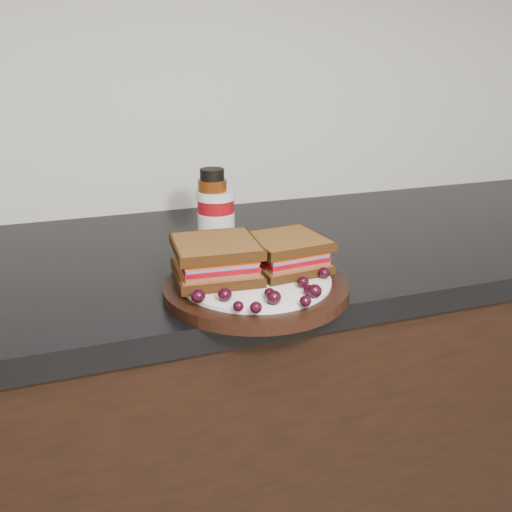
{
  "coord_description": "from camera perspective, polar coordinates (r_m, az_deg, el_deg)",
  "views": [
    {
      "loc": [
        -0.24,
        0.74,
        1.25
      ],
      "look_at": [
        0.03,
        1.48,
        0.96
      ],
      "focal_mm": 40.0,
      "sensor_mm": 36.0,
      "label": 1
    }
  ],
  "objects": [
    {
      "name": "grape_2",
      "position": [
        0.75,
        -1.78,
        -5.03
      ],
      "size": [
        0.01,
        0.01,
        0.01
      ],
      "primitive_type": "ellipsoid",
      "color": "black",
      "rests_on": "plate"
    },
    {
      "name": "sandwich_right",
      "position": [
        0.89,
        3.09,
        0.31
      ],
      "size": [
        0.12,
        0.12,
        0.05
      ],
      "primitive_type": null,
      "rotation": [
        0.0,
        0.0,
        0.1
      ],
      "color": "brown",
      "rests_on": "plate"
    },
    {
      "name": "grape_0",
      "position": [
        0.78,
        -5.82,
        -4.0
      ],
      "size": [
        0.02,
        0.02,
        0.02
      ],
      "primitive_type": "ellipsoid",
      "color": "black",
      "rests_on": "plate"
    },
    {
      "name": "grape_6",
      "position": [
        0.77,
        4.96,
        -4.52
      ],
      "size": [
        0.02,
        0.02,
        0.02
      ],
      "primitive_type": "ellipsoid",
      "color": "black",
      "rests_on": "plate"
    },
    {
      "name": "sandwich_left",
      "position": [
        0.85,
        -4.02,
        -0.33
      ],
      "size": [
        0.13,
        0.13,
        0.06
      ],
      "primitive_type": null,
      "rotation": [
        0.0,
        0.0,
        -0.08
      ],
      "color": "brown",
      "rests_on": "plate"
    },
    {
      "name": "countertop",
      "position": [
        1.06,
        -5.29,
        -0.49
      ],
      "size": [
        3.98,
        0.6,
        0.04
      ],
      "primitive_type": "cube",
      "color": "black",
      "rests_on": "base_cabinets"
    },
    {
      "name": "grape_5",
      "position": [
        0.79,
        1.35,
        -3.72
      ],
      "size": [
        0.02,
        0.02,
        0.01
      ],
      "primitive_type": "ellipsoid",
      "color": "black",
      "rests_on": "plate"
    },
    {
      "name": "grape_13",
      "position": [
        0.91,
        4.47,
        -0.48
      ],
      "size": [
        0.02,
        0.02,
        0.02
      ],
      "primitive_type": "ellipsoid",
      "color": "black",
      "rests_on": "plate"
    },
    {
      "name": "grape_11",
      "position": [
        0.86,
        4.56,
        -1.66
      ],
      "size": [
        0.02,
        0.02,
        0.02
      ],
      "primitive_type": "ellipsoid",
      "color": "black",
      "rests_on": "plate"
    },
    {
      "name": "grape_4",
      "position": [
        0.77,
        1.79,
        -4.15
      ],
      "size": [
        0.02,
        0.02,
        0.02
      ],
      "primitive_type": "ellipsoid",
      "color": "black",
      "rests_on": "plate"
    },
    {
      "name": "grape_8",
      "position": [
        0.8,
        5.32,
        -3.39
      ],
      "size": [
        0.02,
        0.02,
        0.02
      ],
      "primitive_type": "ellipsoid",
      "color": "black",
      "rests_on": "plate"
    },
    {
      "name": "grape_22",
      "position": [
        0.83,
        -3.82,
        -2.5
      ],
      "size": [
        0.02,
        0.02,
        0.01
      ],
      "primitive_type": "ellipsoid",
      "color": "black",
      "rests_on": "plate"
    },
    {
      "name": "base_cabinets",
      "position": [
        1.29,
        -4.62,
        -19.65
      ],
      "size": [
        3.96,
        0.58,
        0.86
      ],
      "primitive_type": "cube",
      "color": "black",
      "rests_on": "ground_plane"
    },
    {
      "name": "condiment_jar",
      "position": [
        1.06,
        -4.0,
        3.78
      ],
      "size": [
        0.08,
        0.08,
        0.11
      ],
      "primitive_type": "cylinder",
      "rotation": [
        0.0,
        0.0,
        -0.13
      ],
      "color": "maroon",
      "rests_on": "countertop"
    },
    {
      "name": "grape_12",
      "position": [
        0.89,
        5.65,
        -0.97
      ],
      "size": [
        0.02,
        0.02,
        0.01
      ],
      "primitive_type": "ellipsoid",
      "color": "black",
      "rests_on": "plate"
    },
    {
      "name": "grape_10",
      "position": [
        0.86,
        6.81,
        -1.67
      ],
      "size": [
        0.02,
        0.02,
        0.02
      ],
      "primitive_type": "ellipsoid",
      "color": "black",
      "rests_on": "plate"
    },
    {
      "name": "grape_9",
      "position": [
        0.82,
        4.71,
        -2.62
      ],
      "size": [
        0.02,
        0.02,
        0.02
      ],
      "primitive_type": "ellipsoid",
      "color": "black",
      "rests_on": "plate"
    },
    {
      "name": "plate",
      "position": [
        0.86,
        0.0,
        -3.19
      ],
      "size": [
        0.28,
        0.28,
        0.02
      ],
      "primitive_type": "cylinder",
      "color": "black",
      "rests_on": "countertop"
    },
    {
      "name": "grape_3",
      "position": [
        0.74,
        -0.01,
        -5.16
      ],
      "size": [
        0.02,
        0.02,
        0.02
      ],
      "primitive_type": "ellipsoid",
      "color": "black",
      "rests_on": "plate"
    },
    {
      "name": "grape_19",
      "position": [
        0.82,
        -4.85,
        -2.73
      ],
      "size": [
        0.02,
        0.02,
        0.02
      ],
      "primitive_type": "ellipsoid",
      "color": "black",
      "rests_on": "plate"
    },
    {
      "name": "grape_7",
      "position": [
        0.79,
        5.88,
        -3.5
      ],
      "size": [
        0.02,
        0.02,
        0.02
      ],
      "primitive_type": "ellipsoid",
      "color": "black",
      "rests_on": "plate"
    },
    {
      "name": "grape_17",
      "position": [
        0.85,
        -4.52,
        -1.7
      ],
      "size": [
        0.02,
        0.02,
        0.02
      ],
      "primitive_type": "ellipsoid",
      "color": "black",
      "rests_on": "plate"
    },
    {
      "name": "grape_21",
      "position": [
        0.85,
        -3.13,
        -1.83
      ],
      "size": [
        0.02,
        0.02,
        0.01
      ],
      "primitive_type": "ellipsoid",
      "color": "black",
      "rests_on": "plate"
    },
    {
      "name": "grape_1",
      "position": [
        0.78,
        -3.13,
        -3.87
      ],
      "size": [
        0.02,
        0.02,
        0.02
      ],
      "primitive_type": "ellipsoid",
      "color": "black",
      "rests_on": "plate"
    },
    {
      "name": "oil_bottle",
      "position": [
        1.05,
        -4.33,
        4.79
      ],
      "size": [
        0.06,
        0.06,
        0.15
      ],
      "primitive_type": "cylinder",
      "rotation": [
        0.0,
        0.0,
        0.2
      ],
      "color": "#4F2007",
      "rests_on": "countertop"
    },
    {
      "name": "grape_20",
      "position": [
        0.87,
        -2.72,
        -1.36
      ],
      "size": [
        0.02,
        0.02,
        0.02
      ],
      "primitive_type": "ellipsoid",
      "color": "black",
      "rests_on": "plate"
    },
    {
      "name": "grape_16",
      "position": [
        0.87,
        -4.45,
        -1.41
      ],
      "size": [
        0.02,
        0.02,
        0.02
      ],
      "primitive_type": "ellipsoid",
      "color": "black",
      "rests_on": "plate"
    },
    {
      "name": "grape_14",
      "position": [
        0.91,
        2.66,
        -0.38
      ],
      "size": [
        0.02,
        0.02,
        0.02
      ],
      "primitive_type": "ellipsoid",
      "color": "black",
      "rests_on": "plate"
    },
    {
      "name": "grape_15",
      "position": [
        0.88,
        -2.6,
        -1.1
      ],
      "size": [
        0.02,
        0.02,
        0.02
      ],
      "primitive_type": "ellipsoid",
      "color": "black",
      "rests_on": "plate"
    },
    {
      "name": "grape_18",
      "position": [
        0.82,
        -6.05,
        -2.68
      ],
      "size": [
        0.02,
        0.02,
        0.02
      ],
      "primitive_type": "ellipsoid",
      "color": "black",
      "rests_on": "plate"
    }
  ]
}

